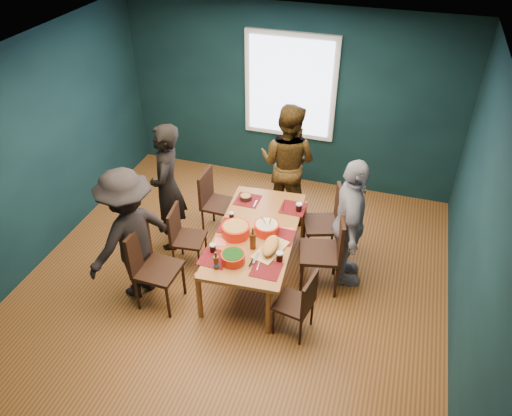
{
  "coord_description": "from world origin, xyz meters",
  "views": [
    {
      "loc": [
        1.58,
        -4.21,
        4.3
      ],
      "look_at": [
        0.21,
        0.17,
        1.01
      ],
      "focal_mm": 35.0,
      "sensor_mm": 36.0,
      "label": 1
    }
  ],
  "objects_px": {
    "dining_table": "(256,236)",
    "chair_right_near": "(301,301)",
    "chair_right_far": "(330,218)",
    "person_far_left": "(168,188)",
    "bowl_dumpling": "(267,228)",
    "chair_left_far": "(213,198)",
    "bowl_salad": "(236,230)",
    "chair_left_near": "(149,261)",
    "person_near_left": "(130,236)",
    "bowl_herbs": "(233,257)",
    "chair_right_mid": "(329,246)",
    "person_back": "(288,163)",
    "chair_left_mid": "(182,233)",
    "cutting_board": "(270,247)",
    "person_right": "(350,224)"
  },
  "relations": [
    {
      "from": "chair_left_near",
      "to": "cutting_board",
      "type": "distance_m",
      "value": 1.36
    },
    {
      "from": "dining_table",
      "to": "chair_right_near",
      "type": "height_order",
      "value": "chair_right_near"
    },
    {
      "from": "chair_right_near",
      "to": "chair_left_far",
      "type": "bearing_deg",
      "value": 147.52
    },
    {
      "from": "person_back",
      "to": "chair_left_mid",
      "type": "bearing_deg",
      "value": 65.69
    },
    {
      "from": "chair_left_near",
      "to": "chair_right_near",
      "type": "xyz_separation_m",
      "value": [
        1.73,
        0.03,
        -0.11
      ]
    },
    {
      "from": "dining_table",
      "to": "bowl_dumpling",
      "type": "bearing_deg",
      "value": 9.88
    },
    {
      "from": "chair_right_far",
      "to": "cutting_board",
      "type": "height_order",
      "value": "chair_right_far"
    },
    {
      "from": "chair_right_near",
      "to": "bowl_herbs",
      "type": "height_order",
      "value": "chair_right_near"
    },
    {
      "from": "chair_left_mid",
      "to": "person_right",
      "type": "bearing_deg",
      "value": 2.75
    },
    {
      "from": "person_right",
      "to": "person_far_left",
      "type": "bearing_deg",
      "value": 76.48
    },
    {
      "from": "person_near_left",
      "to": "bowl_herbs",
      "type": "xyz_separation_m",
      "value": [
        1.18,
        0.08,
        -0.08
      ]
    },
    {
      "from": "dining_table",
      "to": "chair_left_far",
      "type": "bearing_deg",
      "value": 134.99
    },
    {
      "from": "person_right",
      "to": "person_back",
      "type": "bearing_deg",
      "value": 29.91
    },
    {
      "from": "bowl_dumpling",
      "to": "bowl_herbs",
      "type": "xyz_separation_m",
      "value": [
        -0.2,
        -0.6,
        -0.0
      ]
    },
    {
      "from": "chair_right_mid",
      "to": "bowl_herbs",
      "type": "xyz_separation_m",
      "value": [
        -0.94,
        -0.67,
        0.14
      ]
    },
    {
      "from": "chair_right_far",
      "to": "bowl_salad",
      "type": "xyz_separation_m",
      "value": [
        -0.96,
        -0.81,
        0.19
      ]
    },
    {
      "from": "dining_table",
      "to": "chair_left_mid",
      "type": "relative_size",
      "value": 2.23
    },
    {
      "from": "chair_left_far",
      "to": "dining_table",
      "type": "bearing_deg",
      "value": -38.75
    },
    {
      "from": "bowl_herbs",
      "to": "person_far_left",
      "type": "bearing_deg",
      "value": 143.52
    },
    {
      "from": "chair_left_near",
      "to": "chair_left_mid",
      "type": "bearing_deg",
      "value": 85.59
    },
    {
      "from": "person_far_left",
      "to": "person_near_left",
      "type": "height_order",
      "value": "person_far_left"
    },
    {
      "from": "chair_left_near",
      "to": "chair_right_near",
      "type": "height_order",
      "value": "chair_left_near"
    },
    {
      "from": "chair_left_mid",
      "to": "bowl_salad",
      "type": "xyz_separation_m",
      "value": [
        0.73,
        -0.07,
        0.27
      ]
    },
    {
      "from": "person_back",
      "to": "bowl_salad",
      "type": "relative_size",
      "value": 5.24
    },
    {
      "from": "person_far_left",
      "to": "person_near_left",
      "type": "distance_m",
      "value": 0.95
    },
    {
      "from": "dining_table",
      "to": "chair_right_near",
      "type": "distance_m",
      "value": 1.02
    },
    {
      "from": "person_far_left",
      "to": "chair_right_near",
      "type": "bearing_deg",
      "value": 46.97
    },
    {
      "from": "person_back",
      "to": "bowl_salad",
      "type": "height_order",
      "value": "person_back"
    },
    {
      "from": "chair_right_far",
      "to": "cutting_board",
      "type": "bearing_deg",
      "value": -136.6
    },
    {
      "from": "person_far_left",
      "to": "dining_table",
      "type": "bearing_deg",
      "value": 60.9
    },
    {
      "from": "chair_left_far",
      "to": "chair_left_mid",
      "type": "xyz_separation_m",
      "value": [
        -0.11,
        -0.77,
        -0.04
      ]
    },
    {
      "from": "chair_left_mid",
      "to": "person_back",
      "type": "bearing_deg",
      "value": 49.22
    },
    {
      "from": "chair_right_mid",
      "to": "bowl_dumpling",
      "type": "relative_size",
      "value": 3.55
    },
    {
      "from": "chair_left_near",
      "to": "bowl_dumpling",
      "type": "bearing_deg",
      "value": 36.4
    },
    {
      "from": "chair_right_mid",
      "to": "bowl_dumpling",
      "type": "height_order",
      "value": "chair_right_mid"
    },
    {
      "from": "chair_right_far",
      "to": "chair_right_near",
      "type": "relative_size",
      "value": 1.19
    },
    {
      "from": "chair_right_mid",
      "to": "person_back",
      "type": "relative_size",
      "value": 0.61
    },
    {
      "from": "bowl_salad",
      "to": "cutting_board",
      "type": "relative_size",
      "value": 0.55
    },
    {
      "from": "dining_table",
      "to": "chair_right_mid",
      "type": "relative_size",
      "value": 1.8
    },
    {
      "from": "bowl_dumpling",
      "to": "cutting_board",
      "type": "bearing_deg",
      "value": -66.17
    },
    {
      "from": "chair_right_near",
      "to": "person_right",
      "type": "xyz_separation_m",
      "value": [
        0.32,
        1.0,
        0.35
      ]
    },
    {
      "from": "chair_left_far",
      "to": "bowl_salad",
      "type": "height_order",
      "value": "chair_left_far"
    },
    {
      "from": "bowl_herbs",
      "to": "chair_left_far",
      "type": "bearing_deg",
      "value": 120.11
    },
    {
      "from": "person_far_left",
      "to": "bowl_dumpling",
      "type": "relative_size",
      "value": 5.92
    },
    {
      "from": "chair_left_near",
      "to": "bowl_salad",
      "type": "height_order",
      "value": "chair_left_near"
    },
    {
      "from": "chair_right_far",
      "to": "person_far_left",
      "type": "relative_size",
      "value": 0.56
    },
    {
      "from": "chair_right_far",
      "to": "chair_right_mid",
      "type": "distance_m",
      "value": 0.6
    },
    {
      "from": "person_back",
      "to": "chair_right_near",
      "type": "bearing_deg",
      "value": 117.97
    },
    {
      "from": "dining_table",
      "to": "person_right",
      "type": "distance_m",
      "value": 1.09
    },
    {
      "from": "dining_table",
      "to": "chair_left_far",
      "type": "relative_size",
      "value": 2.05
    }
  ]
}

